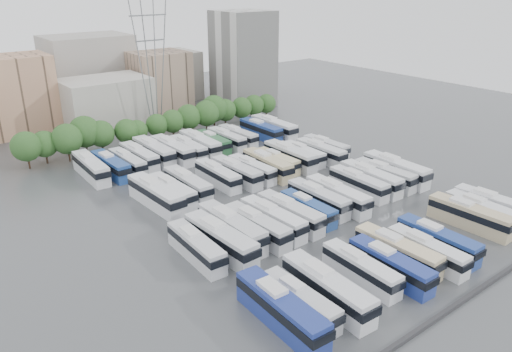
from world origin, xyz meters
TOP-DOWN VIEW (x-y plane):
  - ground at (0.00, 0.00)m, footprint 220.00×220.00m
  - parapet at (0.00, -33.00)m, footprint 56.00×0.50m
  - tree_line at (-1.19, 42.14)m, footprint 64.81×7.94m
  - city_buildings at (-7.46, 71.86)m, footprint 102.00×35.00m
  - apartment_tower at (34.00, 58.00)m, footprint 14.00×14.00m
  - electricity_pylon at (2.00, 50.00)m, footprint 9.00×6.91m
  - bus_r0_s0 at (-21.36, -23.28)m, footprint 3.47×13.29m
  - bus_r0_s1 at (-18.39, -23.06)m, footprint 2.45×10.95m
  - bus_r0_s2 at (-14.80, -23.59)m, footprint 3.48×13.25m
  - bus_r0_s4 at (-8.37, -22.93)m, footprint 2.97×11.41m
  - bus_r0_s5 at (-4.99, -24.64)m, footprint 2.93×11.92m
  - bus_r0_s6 at (-1.69, -23.18)m, footprint 2.91×12.23m
  - bus_r0_s7 at (1.60, -25.33)m, footprint 2.77×11.43m
  - bus_r0_s8 at (5.05, -24.61)m, footprint 2.73×11.89m
  - bus_r0_s11 at (14.98, -23.40)m, footprint 3.23×12.59m
  - bus_r0_s12 at (18.14, -23.53)m, footprint 3.09×11.79m
  - bus_r0_s13 at (21.33, -23.50)m, footprint 3.12×12.17m
  - bus_r1_s0 at (-21.38, -6.30)m, footprint 3.13×11.96m
  - bus_r1_s1 at (-17.99, -6.95)m, footprint 3.42×13.48m
  - bus_r1_s2 at (-14.92, -5.14)m, footprint 2.92×13.35m
  - bus_r1_s3 at (-11.64, -6.68)m, footprint 3.17×12.32m
  - bus_r1_s4 at (-8.40, -6.32)m, footprint 3.05×12.27m
  - bus_r1_s5 at (-5.18, -6.43)m, footprint 3.13×12.49m
  - bus_r1_s6 at (-1.63, -6.56)m, footprint 2.48×10.82m
  - bus_r1_s7 at (1.85, -5.24)m, footprint 2.74×12.12m
  - bus_r1_s8 at (5.01, -6.41)m, footprint 3.25×12.72m
  - bus_r1_s10 at (11.70, -4.92)m, footprint 2.96×11.97m
  - bus_r1_s11 at (14.91, -4.90)m, footprint 3.34×12.73m
  - bus_r1_s12 at (18.29, -5.17)m, footprint 3.00×12.23m
  - bus_r1_s13 at (21.63, -5.02)m, footprint 3.51×13.68m
  - bus_r2_s1 at (-17.98, 11.43)m, footprint 3.56×13.77m
  - bus_r2_s2 at (-14.88, 11.80)m, footprint 3.03×11.87m
  - bus_r2_s3 at (-11.51, 12.46)m, footprint 2.78×12.36m
  - bus_r2_s5 at (-5.11, 12.97)m, footprint 2.78×11.80m
  - bus_r2_s6 at (-1.66, 11.97)m, footprint 3.02×12.21m
  - bus_r2_s7 at (1.63, 11.75)m, footprint 2.97×11.44m
  - bus_r2_s8 at (4.98, 11.40)m, footprint 3.30×12.78m
  - bus_r2_s9 at (8.18, 12.33)m, footprint 2.53×10.91m
  - bus_r2_s10 at (11.49, 12.41)m, footprint 2.96×13.08m
  - bus_r2_s11 at (14.98, 12.29)m, footprint 2.71×11.05m
  - bus_r2_s12 at (18.13, 10.67)m, footprint 2.70×12.16m
  - bus_r2_s13 at (21.62, 12.61)m, footprint 2.72×11.22m
  - bus_r3_s0 at (-21.61, 29.97)m, footprint 3.27×13.14m
  - bus_r3_s1 at (-18.19, 29.11)m, footprint 3.05×12.34m
  - bus_r3_s2 at (-14.89, 29.00)m, footprint 2.84×11.72m
  - bus_r3_s3 at (-11.73, 30.54)m, footprint 2.95×12.28m
  - bus_r3_s4 at (-8.37, 30.96)m, footprint 3.06×13.41m
  - bus_r3_s5 at (-4.93, 29.65)m, footprint 3.19×13.27m
  - bus_r3_s6 at (-1.55, 29.11)m, footprint 2.76×11.85m
  - bus_r3_s7 at (1.55, 29.51)m, footprint 3.26×13.19m
  - bus_r3_s8 at (4.94, 29.76)m, footprint 2.74×11.27m
  - bus_r3_s9 at (8.26, 29.51)m, footprint 2.73×11.64m
  - bus_r3_s10 at (11.50, 29.86)m, footprint 3.10×11.66m
  - bus_r3_s12 at (17.97, 29.77)m, footprint 2.90×12.73m
  - bus_r3_s13 at (21.46, 29.33)m, footprint 3.06×13.66m

SIDE VIEW (x-z plane):
  - ground at x=0.00m, z-range 0.00..0.00m
  - parapet at x=0.00m, z-range 0.00..0.50m
  - bus_r1_s6 at x=-1.63m, z-range -0.03..3.36m
  - bus_r2_s9 at x=8.18m, z-range -0.03..3.38m
  - bus_r0_s1 at x=-18.39m, z-range -0.03..3.40m
  - bus_r2_s11 at x=14.98m, z-range -0.03..3.42m
  - bus_r2_s13 at x=21.62m, z-range -0.03..3.47m
  - bus_r3_s8 at x=4.94m, z-range -0.03..3.49m
  - bus_r0_s4 at x=-8.37m, z-range -0.03..3.52m
  - bus_r2_s7 at x=1.63m, z-range -0.03..3.53m
  - bus_r0_s7 at x=1.60m, z-range -0.03..3.53m
  - bus_r3_s10 at x=11.50m, z-range -0.03..3.59m
  - bus_r3_s9 at x=8.26m, z-range -0.03..3.61m
  - bus_r3_s2 at x=-14.89m, z-range -0.03..3.63m
  - bus_r0_s12 at x=18.14m, z-range -0.03..3.63m
  - bus_r2_s5 at x=-5.11m, z-range -0.03..3.65m
  - bus_r2_s2 at x=-14.88m, z-range -0.03..3.66m
  - bus_r3_s6 at x=-1.55m, z-range -0.03..3.67m
  - bus_r0_s5 at x=-4.99m, z-range -0.03..3.68m
  - bus_r1_s0 at x=-21.38m, z-range -0.03..3.69m
  - bus_r0_s8 at x=5.05m, z-range -0.03..3.69m
  - bus_r1_s10 at x=11.70m, z-range -0.03..3.70m
  - bus_r0_s13 at x=21.33m, z-range -0.03..3.75m
  - bus_r1_s7 at x=1.85m, z-range -0.03..3.76m
  - bus_r2_s6 at x=-1.66m, z-range -0.03..3.77m
  - bus_r2_s12 at x=18.13m, z-range -0.03..3.78m
  - bus_r1_s12 at x=18.29m, z-range -0.03..3.78m
  - bus_r0_s6 at x=-1.69m, z-range -0.03..3.79m
  - bus_r1_s4 at x=-8.40m, z-range -0.03..3.79m
  - bus_r3_s3 at x=-11.73m, z-range -0.03..3.80m
  - bus_r1_s3 at x=-11.64m, z-range -0.03..3.80m
  - bus_r3_s1 at x=-18.19m, z-range -0.03..3.81m
  - bus_r2_s3 at x=-11.51m, z-range -0.04..3.84m
  - bus_r1_s5 at x=-5.18m, z-range -0.04..3.86m
  - bus_r0_s11 at x=14.98m, z-range -0.04..3.88m
  - bus_r1_s11 at x=14.91m, z-range -0.04..3.92m
  - bus_r1_s8 at x=5.01m, z-range -0.04..3.93m
  - bus_r2_s8 at x=4.98m, z-range -0.04..3.94m
  - bus_r3_s12 at x=17.97m, z-range -0.04..3.95m
  - bus_r2_s10 at x=11.49m, z-range -0.04..4.06m
  - bus_r3_s0 at x=-21.61m, z-range -0.04..4.06m
  - bus_r3_s7 at x=1.55m, z-range -0.04..4.08m
  - bus_r0_s2 at x=-14.80m, z-range -0.04..4.08m
  - bus_r0_s0 at x=-21.36m, z-range -0.04..4.10m
  - bus_r3_s5 at x=-4.93m, z-range -0.04..4.11m
  - bus_r1_s2 at x=-14.92m, z-range -0.04..4.15m
  - bus_r1_s1 at x=-17.99m, z-range -0.04..4.16m
  - bus_r3_s4 at x=-8.37m, z-range -0.04..4.16m
  - bus_r1_s13 at x=21.63m, z-range -0.04..4.22m
  - bus_r3_s13 at x=21.46m, z-range -0.04..4.24m
  - bus_r2_s1 at x=-17.98m, z-range -0.04..4.25m
  - tree_line at x=-1.19m, z-range 0.23..8.52m
  - city_buildings at x=-7.46m, z-range -2.13..17.87m
  - apartment_tower at x=34.00m, z-range 0.00..26.00m
  - electricity_pylon at x=2.00m, z-range 1.75..35.57m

